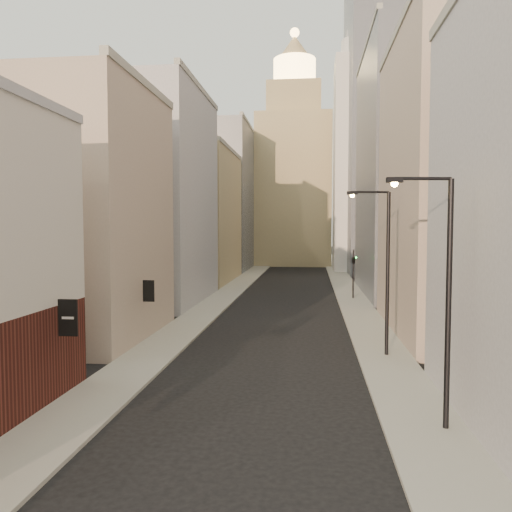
{
  "coord_description": "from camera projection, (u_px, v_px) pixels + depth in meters",
  "views": [
    {
      "loc": [
        2.43,
        -4.91,
        7.26
      ],
      "look_at": [
        -0.68,
        23.02,
        5.61
      ],
      "focal_mm": 35.0,
      "sensor_mm": 36.0,
      "label": 1
    }
  ],
  "objects": [
    {
      "name": "left_bldg_wingrid",
      "position": [
        227.0,
        199.0,
        85.56
      ],
      "size": [
        8.0,
        20.0,
        24.0
      ],
      "primitive_type": "cube",
      "color": "gray",
      "rests_on": "ground"
    },
    {
      "name": "left_bldg_grey",
      "position": [
        161.0,
        198.0,
        47.98
      ],
      "size": [
        8.0,
        16.0,
        20.0
      ],
      "primitive_type": "cube",
      "color": "#98989E",
      "rests_on": "ground"
    },
    {
      "name": "traffic_light_right",
      "position": [
        353.0,
        262.0,
        49.61
      ],
      "size": [
        0.63,
        0.6,
        5.0
      ],
      "rotation": [
        0.0,
        0.0,
        3.26
      ],
      "color": "black",
      "rests_on": "ground"
    },
    {
      "name": "left_bldg_tan",
      "position": [
        202.0,
        217.0,
        65.93
      ],
      "size": [
        8.0,
        18.0,
        17.0
      ],
      "primitive_type": "cube",
      "color": "tan",
      "rests_on": "ground"
    },
    {
      "name": "left_bldg_beige",
      "position": [
        87.0,
        215.0,
        32.22
      ],
      "size": [
        8.0,
        12.0,
        16.0
      ],
      "primitive_type": "cube",
      "color": "tan",
      "rests_on": "ground"
    },
    {
      "name": "right_bldg_wingrid",
      "position": [
        402.0,
        173.0,
        53.08
      ],
      "size": [
        8.0,
        20.0,
        26.0
      ],
      "primitive_type": "cube",
      "color": "gray",
      "rests_on": "ground"
    },
    {
      "name": "white_tower",
      "position": [
        359.0,
        157.0,
        80.76
      ],
      "size": [
        8.0,
        8.0,
        41.5
      ],
      "color": "silver",
      "rests_on": "ground"
    },
    {
      "name": "clock_tower",
      "position": [
        294.0,
        173.0,
        95.92
      ],
      "size": [
        14.0,
        14.0,
        44.9
      ],
      "color": "tan",
      "rests_on": "ground"
    },
    {
      "name": "highrise",
      "position": [
        410.0,
        111.0,
        79.46
      ],
      "size": [
        21.0,
        23.0,
        51.2
      ],
      "color": "gray",
      "rests_on": "ground"
    },
    {
      "name": "streetlamp_near",
      "position": [
        442.0,
        288.0,
        17.34
      ],
      "size": [
        2.34,
        0.56,
        8.97
      ],
      "rotation": [
        0.0,
        0.0,
        0.16
      ],
      "color": "black",
      "rests_on": "ground"
    },
    {
      "name": "right_bldg_beige",
      "position": [
        455.0,
        186.0,
        33.42
      ],
      "size": [
        8.0,
        16.0,
        20.0
      ],
      "primitive_type": "cube",
      "color": "tan",
      "rests_on": "ground"
    },
    {
      "name": "sidewalk_right",
      "position": [
        345.0,
        287.0,
        59.41
      ],
      "size": [
        3.0,
        140.0,
        0.15
      ],
      "primitive_type": "cube",
      "color": "#989789",
      "rests_on": "ground"
    },
    {
      "name": "sidewalk_left",
      "position": [
        238.0,
        286.0,
        60.85
      ],
      "size": [
        3.0,
        140.0,
        0.15
      ],
      "primitive_type": "cube",
      "color": "#989789",
      "rests_on": "ground"
    },
    {
      "name": "streetlamp_mid",
      "position": [
        384.0,
        263.0,
        27.45
      ],
      "size": [
        2.4,
        0.62,
        9.21
      ],
      "rotation": [
        0.0,
        0.0,
        0.18
      ],
      "color": "black",
      "rests_on": "ground"
    }
  ]
}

